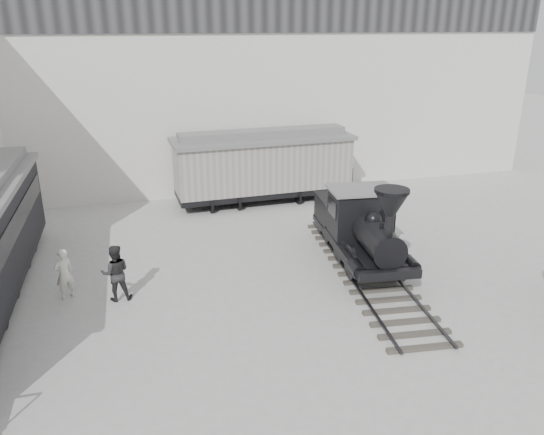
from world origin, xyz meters
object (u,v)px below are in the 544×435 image
object	(u,v)px
visitor_a	(64,274)
visitor_b	(116,273)
boxcar	(263,164)
locomotive	(363,231)

from	to	relation	value
visitor_a	visitor_b	world-z (taller)	visitor_b
visitor_a	boxcar	bearing A→B (deg)	-168.41
visitor_a	visitor_b	xyz separation A→B (m)	(1.60, -0.57, 0.08)
locomotive	visitor_b	world-z (taller)	locomotive
locomotive	visitor_a	size ratio (longest dim) A/B	5.97
locomotive	boxcar	size ratio (longest dim) A/B	1.15
visitor_b	boxcar	bearing A→B (deg)	-129.79
locomotive	visitor_a	xyz separation A→B (m)	(-10.33, 0.27, -0.46)
boxcar	visitor_b	size ratio (longest dim) A/B	4.74
visitor_b	visitor_a	bearing A→B (deg)	-19.29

